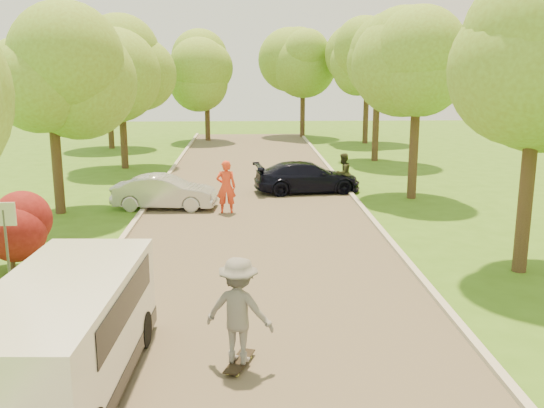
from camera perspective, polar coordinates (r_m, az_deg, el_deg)
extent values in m
plane|color=#3A6618|center=(10.96, -0.89, -15.40)|extent=(100.00, 100.00, 0.00)
cube|color=#4C4438|center=(18.40, -1.58, -3.55)|extent=(8.00, 60.00, 0.01)
cube|color=#B2AD9E|center=(18.77, -14.06, -3.43)|extent=(0.18, 60.00, 0.12)
cube|color=#B2AD9E|center=(18.88, 10.82, -3.18)|extent=(0.18, 60.00, 0.12)
cylinder|color=#59595E|center=(15.32, -23.64, -4.15)|extent=(0.06, 0.06, 2.00)
cube|color=white|center=(15.10, -23.95, -0.87)|extent=(0.55, 0.04, 0.55)
cylinder|color=#382619|center=(17.02, -23.24, -4.77)|extent=(0.12, 0.12, 0.70)
sphere|color=#590F0F|center=(16.82, -23.46, -2.33)|extent=(1.70, 1.70, 1.70)
cylinder|color=#382619|center=(22.97, -19.53, 3.02)|extent=(0.36, 0.36, 3.15)
sphere|color=olive|center=(22.70, -20.07, 10.08)|extent=(4.20, 4.20, 4.20)
sphere|color=olive|center=(22.51, -18.64, 11.78)|extent=(3.15, 3.15, 3.15)
cylinder|color=#382619|center=(32.46, -13.82, 6.64)|extent=(0.36, 0.36, 3.83)
sphere|color=olive|center=(32.29, -14.14, 12.56)|extent=(4.80, 4.80, 4.80)
sphere|color=olive|center=(32.17, -12.92, 13.90)|extent=(3.60, 3.60, 3.60)
cylinder|color=#382619|center=(16.59, 22.75, 0.42)|extent=(0.36, 0.36, 3.83)
sphere|color=olive|center=(16.27, 23.80, 12.25)|extent=(5.00, 5.00, 5.00)
cylinder|color=#382619|center=(24.82, 13.15, 4.36)|extent=(0.36, 0.36, 3.38)
sphere|color=olive|center=(24.58, 13.51, 11.31)|extent=(4.40, 4.40, 4.40)
sphere|color=olive|center=(24.76, 15.10, 12.76)|extent=(3.30, 3.30, 3.30)
cylinder|color=#382619|center=(34.58, 9.74, 7.36)|extent=(0.36, 0.36, 4.05)
sphere|color=olive|center=(34.43, 9.97, 13.31)|extent=(5.20, 5.20, 5.20)
sphere|color=olive|center=(34.63, 11.33, 14.55)|extent=(3.90, 3.90, 3.90)
cylinder|color=#382619|center=(40.75, -14.97, 7.60)|extent=(0.36, 0.36, 3.60)
sphere|color=olive|center=(40.61, -15.25, 12.23)|extent=(5.00, 5.00, 5.00)
sphere|color=olive|center=(40.46, -14.25, 13.35)|extent=(3.75, 3.75, 3.75)
cylinder|color=#382619|center=(42.59, 8.82, 8.23)|extent=(0.36, 0.36, 3.83)
sphere|color=olive|center=(42.47, 8.98, 12.82)|extent=(5.00, 5.00, 5.00)
sphere|color=olive|center=(42.63, 10.03, 13.80)|extent=(3.75, 3.75, 3.75)
cylinder|color=#382619|center=(43.89, -6.10, 8.14)|extent=(0.36, 0.36, 3.38)
sphere|color=olive|center=(43.75, -6.20, 12.23)|extent=(4.80, 4.80, 4.80)
sphere|color=olive|center=(43.71, -5.25, 13.19)|extent=(3.60, 3.60, 3.60)
cylinder|color=#382619|center=(45.98, 2.89, 8.55)|extent=(0.36, 0.36, 3.60)
sphere|color=olive|center=(45.86, 2.94, 12.66)|extent=(5.00, 5.00, 5.00)
sphere|color=olive|center=(45.94, 3.91, 13.59)|extent=(3.75, 3.75, 3.75)
cube|color=white|center=(10.41, -19.09, -11.43)|extent=(2.18, 5.04, 1.71)
cube|color=black|center=(10.72, -18.80, -14.97)|extent=(2.20, 5.15, 0.31)
cube|color=black|center=(10.48, -18.80, -8.79)|extent=(2.15, 3.60, 0.57)
cylinder|color=black|center=(12.39, -20.28, -11.04)|extent=(0.28, 0.69, 0.68)
cylinder|color=black|center=(11.91, -12.16, -11.49)|extent=(0.28, 0.69, 0.68)
imported|color=#B6B7BC|center=(22.88, -10.07, 1.11)|extent=(3.91, 1.66, 1.26)
imported|color=black|center=(25.55, 3.32, 2.54)|extent=(4.64, 2.33, 1.29)
cube|color=black|center=(11.04, -3.08, -14.55)|extent=(0.57, 1.01, 0.02)
cylinder|color=#BFCC4C|center=(11.33, -2.04, -14.14)|extent=(0.06, 0.08, 0.08)
cylinder|color=#BFCC4C|center=(11.38, -2.89, -14.02)|extent=(0.06, 0.08, 0.08)
cylinder|color=#BFCC4C|center=(10.76, -3.27, -15.72)|extent=(0.06, 0.08, 0.08)
cylinder|color=#BFCC4C|center=(10.81, -4.16, -15.58)|extent=(0.06, 0.08, 0.08)
imported|color=slate|center=(10.63, -3.14, -9.96)|extent=(1.39, 1.07, 1.89)
imported|color=red|center=(21.81, -4.35, 1.61)|extent=(0.71, 0.47, 1.93)
imported|color=#30321E|center=(25.61, 6.69, 2.92)|extent=(1.02, 1.01, 1.66)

